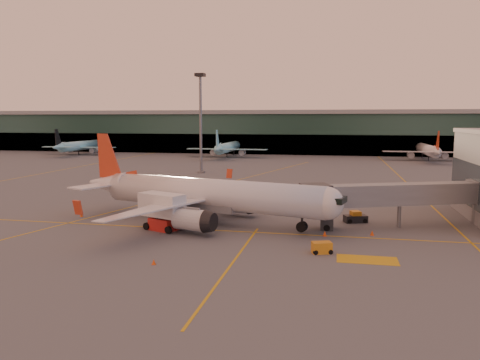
% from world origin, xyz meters
% --- Properties ---
extents(ground, '(600.00, 600.00, 0.00)m').
position_xyz_m(ground, '(0.00, 0.00, 0.00)').
color(ground, '#4C4F54').
rests_on(ground, ground).
extents(taxi_markings, '(100.12, 173.00, 0.01)m').
position_xyz_m(taxi_markings, '(-7.32, 44.49, 0.01)').
color(taxi_markings, '#C89412').
rests_on(taxi_markings, ground).
extents(terminal, '(400.00, 20.00, 17.60)m').
position_xyz_m(terminal, '(0.00, 141.79, 8.76)').
color(terminal, '#19382D').
rests_on(terminal, ground).
extents(mast_west_near, '(2.40, 2.40, 25.60)m').
position_xyz_m(mast_west_near, '(-20.00, 66.00, 14.86)').
color(mast_west_near, slate).
rests_on(mast_west_near, ground).
extents(distant_aircraft_row, '(225.00, 34.00, 13.00)m').
position_xyz_m(distant_aircraft_row, '(-53.75, 118.00, 0.00)').
color(distant_aircraft_row, '#90E2F2').
rests_on(distant_aircraft_row, ground).
extents(main_airplane, '(38.72, 35.28, 11.85)m').
position_xyz_m(main_airplane, '(-2.87, 8.87, 3.85)').
color(main_airplane, silver).
rests_on(main_airplane, ground).
extents(jet_bridge, '(26.17, 12.63, 5.87)m').
position_xyz_m(jet_bridge, '(24.20, 12.19, 4.08)').
color(jet_bridge, slate).
rests_on(jet_bridge, ground).
extents(catering_truck, '(6.54, 4.67, 4.66)m').
position_xyz_m(catering_truck, '(-6.78, 4.03, 2.65)').
color(catering_truck, red).
rests_on(catering_truck, ground).
extents(gpu_cart, '(2.34, 1.82, 1.20)m').
position_xyz_m(gpu_cart, '(13.45, -2.58, 0.59)').
color(gpu_cart, orange).
rests_on(gpu_cart, ground).
extents(pushback_tug, '(3.36, 2.48, 1.55)m').
position_xyz_m(pushback_tug, '(17.46, 13.45, 0.63)').
color(pushback_tug, black).
rests_on(pushback_tug, ground).
extents(cone_nose, '(0.47, 0.47, 0.60)m').
position_xyz_m(cone_nose, '(19.18, 6.40, 0.29)').
color(cone_nose, '#E2480B').
rests_on(cone_nose, ground).
extents(cone_tail, '(0.46, 0.46, 0.59)m').
position_xyz_m(cone_tail, '(-21.19, 9.18, 0.28)').
color(cone_tail, '#E2480B').
rests_on(cone_tail, ground).
extents(cone_wing_right, '(0.41, 0.41, 0.53)m').
position_xyz_m(cone_wing_right, '(-2.36, -9.80, 0.25)').
color(cone_wing_right, '#E2480B').
rests_on(cone_wing_right, ground).
extents(cone_wing_left, '(0.41, 0.41, 0.52)m').
position_xyz_m(cone_wing_left, '(-4.03, 25.29, 0.25)').
color(cone_wing_left, '#E2480B').
rests_on(cone_wing_left, ground).
extents(cone_fwd, '(0.50, 0.50, 0.63)m').
position_xyz_m(cone_fwd, '(13.56, 4.83, 0.30)').
color(cone_fwd, '#E2480B').
rests_on(cone_fwd, ground).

